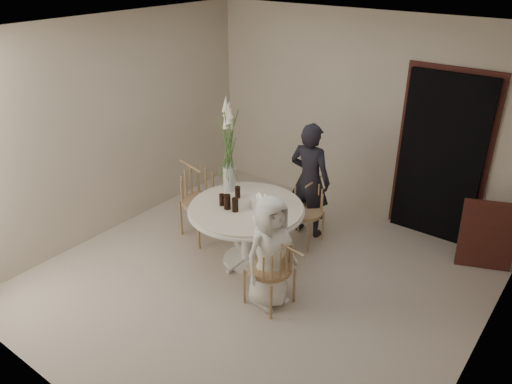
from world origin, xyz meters
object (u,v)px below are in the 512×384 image
Objects in this scene: birthday_cake at (261,203)px; chair_left at (197,191)px; chair_right at (278,266)px; flower_vase at (229,147)px; table at (246,215)px; boy at (270,252)px; chair_far at (309,203)px; girl at (310,180)px.

chair_left is at bearing 176.90° from birthday_cake.
chair_left is 1.06m from birthday_cake.
chair_left reaches higher than chair_right.
chair_left is 0.80× the size of flower_vase.
flower_vase is (-1.22, 0.71, 0.76)m from chair_right.
table is 0.81m from boy.
flower_vase is (-0.74, -0.65, 0.77)m from chair_far.
chair_right is at bearing -88.08° from boy.
girl is (1.13, 0.86, 0.15)m from chair_left.
birthday_cake is at bearing 81.75° from girl.
girl is at bearing 84.89° from birthday_cake.
chair_far is at bearing 70.66° from table.
birthday_cake is (1.05, -0.06, 0.19)m from chair_left.
chair_far is 1.42m from chair_left.
chair_far is (0.31, 0.87, -0.11)m from table.
flower_vase is at bearing 46.73° from girl.
girl reaches higher than chair_right.
girl is at bearing 77.42° from table.
flower_vase is at bearing -139.82° from chair_far.
flower_vase is at bearing -114.40° from chair_right.
girl reaches higher than boy.
chair_far is 0.85× the size of chair_left.
girl is 1.53m from boy.
boy is 1.07× the size of flower_vase.
table is at bearing -115.81° from chair_right.
chair_right reaches higher than table.
flower_vase is at bearing -64.87° from chair_left.
table is 5.44× the size of birthday_cake.
birthday_cake is at bearing -102.86° from chair_far.
flower_vase reaches higher than birthday_cake.
birthday_cake is at bearing -125.46° from chair_right.
chair_right is 0.53× the size of girl.
chair_right is at bearing 107.52° from girl.
table is 0.93m from chair_right.
table is 1.67× the size of chair_right.
flower_vase is (-0.57, 0.14, 0.49)m from birthday_cake.
boy is at bearing -97.07° from chair_right.
table is 1.08× the size of boy.
flower_vase reaches higher than girl.
birthday_cake is 0.21× the size of flower_vase.
chair_far reaches higher than table.
boy is (0.45, -1.46, -0.13)m from girl.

